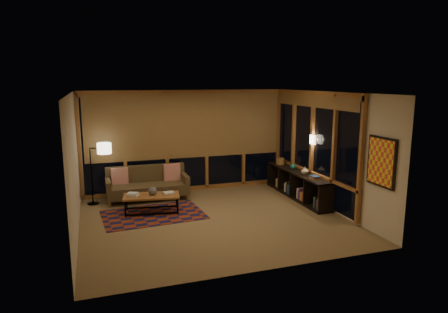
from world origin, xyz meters
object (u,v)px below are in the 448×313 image
object	(u,v)px
bookshelf	(297,184)
sofa	(147,184)
floor_lamp	(91,174)
coffee_table	(152,204)

from	to	relation	value
bookshelf	sofa	bearing A→B (deg)	164.66
floor_lamp	sofa	bearing A→B (deg)	17.10
coffee_table	bookshelf	world-z (taller)	bookshelf
sofa	floor_lamp	bearing A→B (deg)	177.14
sofa	bookshelf	world-z (taller)	sofa
floor_lamp	coffee_table	bearing A→B (deg)	-21.10
floor_lamp	bookshelf	xyz separation A→B (m)	(4.95, -1.07, -0.41)
coffee_table	floor_lamp	distance (m)	1.76
sofa	bookshelf	distance (m)	3.77
sofa	coffee_table	distance (m)	1.06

